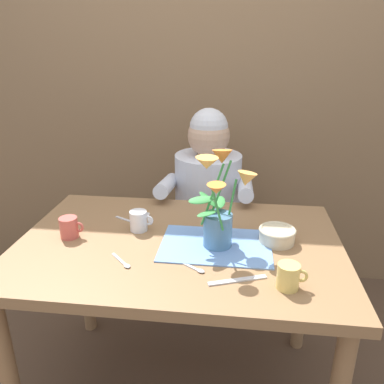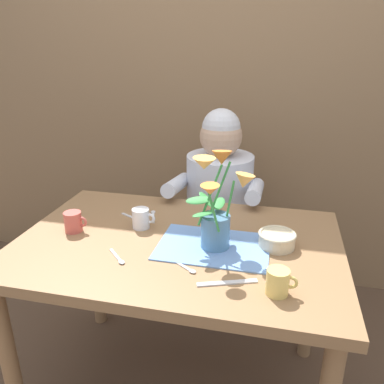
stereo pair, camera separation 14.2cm
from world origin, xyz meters
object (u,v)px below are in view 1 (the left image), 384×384
dinner_knife (237,280)px  tea_cup (289,276)px  seated_person (207,216)px  coffee_cup (69,227)px  ceramic_mug (139,221)px  flower_vase (219,207)px  ceramic_bowl (277,235)px

dinner_knife → tea_cup: (0.15, -0.02, 0.04)m
seated_person → dinner_knife: bearing=-83.1°
coffee_cup → ceramic_mug: bearing=19.9°
flower_vase → dinner_knife: bearing=-71.3°
seated_person → flower_vase: 0.72m
flower_vase → tea_cup: size_ratio=3.72×
ceramic_bowl → ceramic_mug: ceramic_mug is taller
dinner_knife → tea_cup: size_ratio=2.04×
seated_person → tea_cup: (0.31, -0.86, 0.22)m
seated_person → ceramic_bowl: bearing=-66.2°
coffee_cup → tea_cup: (0.79, -0.23, 0.00)m
coffee_cup → ceramic_mug: 0.26m
dinner_knife → tea_cup: tea_cup is taller
seated_person → flower_vase: seated_person is taller
tea_cup → seated_person: bearing=110.0°
dinner_knife → ceramic_mug: 0.50m
flower_vase → coffee_cup: 0.57m
coffee_cup → tea_cup: same height
ceramic_bowl → tea_cup: 0.29m
seated_person → coffee_cup: seated_person is taller
dinner_knife → coffee_cup: size_ratio=2.04×
flower_vase → tea_cup: flower_vase is taller
coffee_cup → dinner_knife: bearing=-18.7°
seated_person → ceramic_bowl: seated_person is taller
ceramic_bowl → dinner_knife: bearing=-117.5°
seated_person → tea_cup: bearing=-74.0°
flower_vase → ceramic_bowl: flower_vase is taller
ceramic_bowl → tea_cup: size_ratio=1.46×
flower_vase → ceramic_bowl: 0.25m
ceramic_mug → flower_vase: bearing=-15.6°
flower_vase → dinner_knife: 0.27m
ceramic_bowl → coffee_cup: bearing=-176.0°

